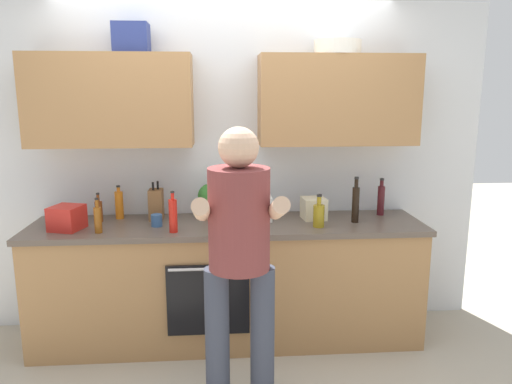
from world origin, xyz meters
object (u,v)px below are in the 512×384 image
Objects in this scene: bottle_wine at (381,199)px; bottle_soy at (356,203)px; bottle_oil at (319,215)px; grocery_bag_produce at (260,208)px; person_standing at (239,250)px; bottle_hotsauce at (173,215)px; grocery_bag_rice at (314,208)px; bottle_juice at (119,205)px; cup_tea at (157,220)px; knife_block at (156,204)px; grocery_bag_crisps at (67,218)px; bottle_vinegar at (99,211)px; potted_herb at (210,198)px; bottle_water at (258,215)px; bottle_syrup at (98,219)px.

bottle_soy is (-0.26, -0.20, 0.02)m from bottle_wine.
bottle_oil is (-0.55, -0.30, -0.04)m from bottle_wine.
person_standing is at bearing -101.64° from grocery_bag_produce.
bottle_hotsauce reaches higher than grocery_bag_rice.
cup_tea is at bearing -38.18° from bottle_juice.
knife_block is 0.63m from grocery_bag_crisps.
knife_block reaches higher than bottle_vinegar.
bottle_juice reaches higher than bottle_oil.
bottle_wine is at bearing 0.24° from knife_block.
bottle_hotsauce is 1.07× the size of potted_herb.
bottle_juice is (-1.02, 0.35, 0.01)m from bottle_water.
bottle_soy is 1.33× the size of bottle_juice.
bottle_hotsauce is 0.59m from bottle_juice.
bottle_wine is (1.13, 1.01, 0.04)m from person_standing.
bottle_soy is at bearing -7.45° from knife_block.
person_standing is at bearing -79.89° from potted_herb.
person_standing is 5.82× the size of bottle_hotsauce.
knife_block reaches higher than bottle_hotsauce.
person_standing is at bearing -44.30° from bottle_vinegar.
grocery_bag_crisps is at bearing 177.88° from bottle_oil.
bottle_syrup is at bearing -178.41° from bottle_water.
bottle_wine is at bearing -1.19° from bottle_juice.
bottle_hotsauce is 0.43m from potted_herb.
knife_block is (0.35, 0.33, 0.02)m from bottle_syrup.
grocery_bag_crisps is at bearing -174.12° from bottle_wine.
bottle_syrup is at bearing -156.46° from potted_herb.
potted_herb is at bearing 175.03° from grocery_bag_rice.
bottle_hotsauce is 1.05m from grocery_bag_rice.
knife_block is (-0.02, 0.19, 0.07)m from cup_tea.
grocery_bag_crisps is 1.19× the size of grocery_bag_rice.
grocery_bag_crisps is (-0.30, -0.28, -0.02)m from bottle_juice.
potted_herb is (-0.77, 0.29, 0.07)m from bottle_oil.
grocery_bag_produce is (1.12, 0.26, -0.01)m from bottle_syrup.
knife_block is at bearing 114.10° from bottle_hotsauce.
bottle_hotsauce is 1.18× the size of bottle_syrup.
bottle_vinegar is 1.26× the size of grocery_bag_rice.
knife_block is (-0.16, 0.35, -0.00)m from bottle_hotsauce.
cup_tea is 1.16m from grocery_bag_rice.
bottle_hotsauce is 0.68m from grocery_bag_produce.
bottle_wine is 1.20× the size of bottle_syrup.
bottle_hotsauce is at bearing 122.92° from person_standing.
bottle_oil is 0.82× the size of knife_block.
bottle_wine is at bearing 1.14° from bottle_vinegar.
bottle_wine is 1.23× the size of bottle_oil.
person_standing is 1.35m from bottle_juice.
bottle_vinegar is at bearing 167.11° from bottle_water.
grocery_bag_crisps is (-0.58, -0.23, -0.03)m from knife_block.
bottle_soy is at bearing -10.10° from potted_herb.
bottle_soy reaches higher than bottle_vinegar.
bottle_water is at bearing -41.26° from potted_herb.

